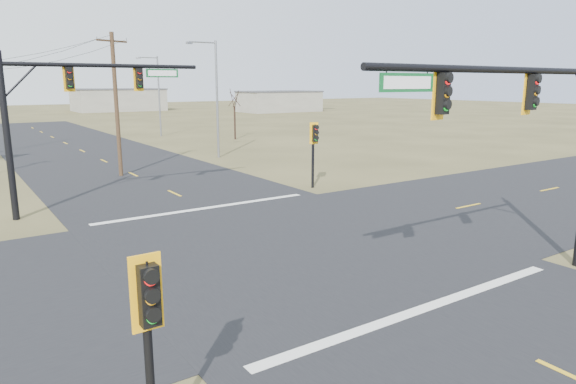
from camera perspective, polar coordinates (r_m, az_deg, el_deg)
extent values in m
plane|color=brown|center=(21.35, -0.43, -5.84)|extent=(320.00, 320.00, 0.00)
cube|color=black|center=(21.35, -0.43, -5.82)|extent=(160.00, 14.00, 0.02)
cube|color=black|center=(21.35, -0.43, -5.81)|extent=(14.00, 160.00, 0.02)
cube|color=silver|center=(16.05, 14.90, -12.37)|extent=(12.00, 0.40, 0.01)
cube|color=silver|center=(27.68, -9.05, -1.76)|extent=(12.00, 0.40, 0.01)
cylinder|color=black|center=(16.04, 23.06, 12.37)|extent=(10.72, 0.19, 0.19)
cube|color=#0B4F20|center=(12.93, 13.09, 11.76)|extent=(1.80, 0.05, 0.45)
cylinder|color=black|center=(27.83, -28.74, 5.32)|extent=(0.32, 0.32, 8.03)
cylinder|color=black|center=(28.59, -19.48, 13.11)|extent=(9.75, 0.21, 0.21)
cube|color=#0B4F20|center=(29.47, -13.80, 12.70)|extent=(1.80, 0.05, 0.45)
cylinder|color=black|center=(32.49, 2.78, 3.96)|extent=(0.17, 0.17, 4.01)
cylinder|color=black|center=(9.66, -15.18, -17.71)|extent=(0.16, 0.16, 3.65)
cylinder|color=#44321D|center=(38.34, -18.52, 9.06)|extent=(0.29, 0.29, 9.97)
cube|color=#44321D|center=(38.41, -18.97, 15.59)|extent=(2.31, 1.00, 0.12)
cylinder|color=slate|center=(46.27, -7.88, 10.07)|extent=(0.20, 0.20, 10.14)
cylinder|color=slate|center=(45.85, -9.48, 16.09)|extent=(2.43, 0.12, 0.12)
cube|color=slate|center=(45.35, -10.93, 15.96)|extent=(0.61, 0.41, 0.18)
cylinder|color=slate|center=(66.62, -14.12, 10.22)|extent=(0.20, 0.20, 9.78)
cylinder|color=slate|center=(66.28, -15.32, 14.21)|extent=(2.35, 0.12, 0.12)
cube|color=slate|center=(65.90, -16.30, 14.09)|extent=(0.59, 0.45, 0.18)
cylinder|color=black|center=(61.50, -5.93, 7.65)|extent=(0.20, 0.20, 3.90)
cube|color=#999688|center=(132.08, -18.30, 9.65)|extent=(20.00, 12.00, 5.00)
cube|color=#999688|center=(121.64, -0.98, 9.98)|extent=(18.00, 10.00, 4.50)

